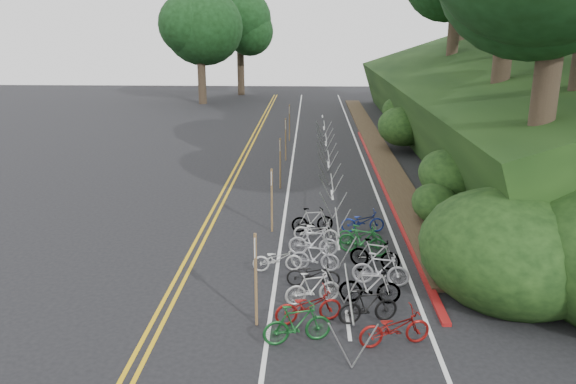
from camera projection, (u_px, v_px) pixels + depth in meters
name	position (u px, v px, depth m)	size (l,w,h in m)	color
ground	(241.00, 289.00, 16.93)	(120.00, 120.00, 0.00)	black
road_markings	(280.00, 194.00, 26.58)	(7.47, 80.00, 0.01)	gold
red_curb	(382.00, 183.00, 28.20)	(0.25, 28.00, 0.10)	maroon
embankment	(491.00, 113.00, 33.95)	(14.30, 48.14, 9.11)	black
bike_rack_front	(348.00, 302.00, 14.27)	(1.16, 3.38, 1.20)	gray
bike_racks_rest	(329.00, 162.00, 29.03)	(1.14, 23.00, 1.17)	gray
signpost_near	(256.00, 274.00, 14.50)	(0.08, 0.40, 2.59)	brown
signposts_rest	(283.00, 147.00, 29.92)	(0.08, 18.40, 2.50)	brown
bike_front	(277.00, 259.00, 18.08)	(1.60, 0.56, 0.84)	beige
bike_valet	(342.00, 265.00, 17.44)	(3.43, 9.84, 1.06)	#144C1E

